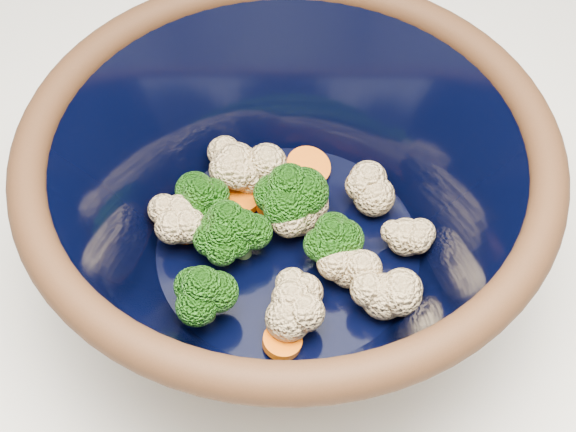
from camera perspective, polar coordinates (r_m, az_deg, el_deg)
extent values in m
cylinder|color=black|center=(0.58, 0.00, -3.65)|extent=(0.20, 0.20, 0.01)
torus|color=black|center=(0.48, 0.00, 4.90)|extent=(0.33, 0.33, 0.02)
cylinder|color=black|center=(0.56, 0.00, -2.25)|extent=(0.18, 0.18, 0.00)
cylinder|color=#608442|center=(0.54, 3.04, -2.71)|extent=(0.01, 0.01, 0.02)
ellipsoid|color=#1E6513|center=(0.53, 3.13, -1.43)|extent=(0.04, 0.04, 0.03)
cylinder|color=#608442|center=(0.52, -5.90, -6.55)|extent=(0.01, 0.01, 0.02)
ellipsoid|color=#1E6513|center=(0.50, -6.12, -5.16)|extent=(0.04, 0.04, 0.03)
cylinder|color=#608442|center=(0.57, -6.09, 0.19)|extent=(0.01, 0.01, 0.02)
ellipsoid|color=#1E6513|center=(0.55, -6.28, 1.53)|extent=(0.04, 0.04, 0.03)
cylinder|color=#608442|center=(0.55, -3.21, -2.18)|extent=(0.01, 0.01, 0.02)
ellipsoid|color=#1E6513|center=(0.53, -3.31, -0.86)|extent=(0.04, 0.04, 0.03)
cylinder|color=#608442|center=(0.54, -4.55, -2.62)|extent=(0.01, 0.01, 0.02)
ellipsoid|color=#1E6513|center=(0.53, -4.69, -1.34)|extent=(0.04, 0.04, 0.03)
cylinder|color=#608442|center=(0.56, 0.03, 0.34)|extent=(0.01, 0.01, 0.02)
ellipsoid|color=#1E6513|center=(0.54, 0.03, 2.05)|extent=(0.05, 0.05, 0.04)
cylinder|color=#608442|center=(0.55, -4.24, -1.84)|extent=(0.01, 0.01, 0.02)
ellipsoid|color=#1E6513|center=(0.53, -4.39, -0.38)|extent=(0.04, 0.04, 0.03)
sphere|color=#FCEAAD|center=(0.58, -2.65, 3.17)|extent=(0.03, 0.03, 0.03)
sphere|color=#FCEAAD|center=(0.51, 0.03, -7.30)|extent=(0.03, 0.03, 0.03)
sphere|color=#FCEAAD|center=(0.58, -3.72, 3.65)|extent=(0.03, 0.03, 0.03)
sphere|color=#FCEAAD|center=(0.57, 0.90, 1.87)|extent=(0.03, 0.03, 0.03)
sphere|color=#FCEAAD|center=(0.56, 0.01, 0.49)|extent=(0.03, 0.03, 0.03)
sphere|color=#FCEAAD|center=(0.55, 0.60, 0.29)|extent=(0.03, 0.03, 0.03)
sphere|color=#FCEAAD|center=(0.52, 6.83, -5.71)|extent=(0.03, 0.03, 0.03)
sphere|color=#FCEAAD|center=(0.52, 1.10, -5.48)|extent=(0.03, 0.03, 0.03)
sphere|color=#FCEAAD|center=(0.55, 8.37, -1.49)|extent=(0.03, 0.03, 0.03)
sphere|color=#FCEAAD|center=(0.57, 6.14, 1.42)|extent=(0.03, 0.03, 0.03)
sphere|color=#FCEAAD|center=(0.55, -7.61, -0.21)|extent=(0.03, 0.03, 0.03)
sphere|color=#FCEAAD|center=(0.53, 4.39, -3.62)|extent=(0.03, 0.03, 0.03)
cylinder|color=orange|center=(0.59, 1.44, 3.50)|extent=(0.03, 0.03, 0.01)
cylinder|color=orange|center=(0.51, -0.41, -8.92)|extent=(0.03, 0.03, 0.01)
cylinder|color=orange|center=(0.57, -5.89, 0.34)|extent=(0.03, 0.03, 0.01)
cylinder|color=orange|center=(0.58, -3.51, 1.29)|extent=(0.03, 0.03, 0.01)
cylinder|color=orange|center=(0.57, -1.03, 0.90)|extent=(0.03, 0.03, 0.01)
cylinder|color=orange|center=(0.57, -7.32, -0.59)|extent=(0.03, 0.03, 0.01)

